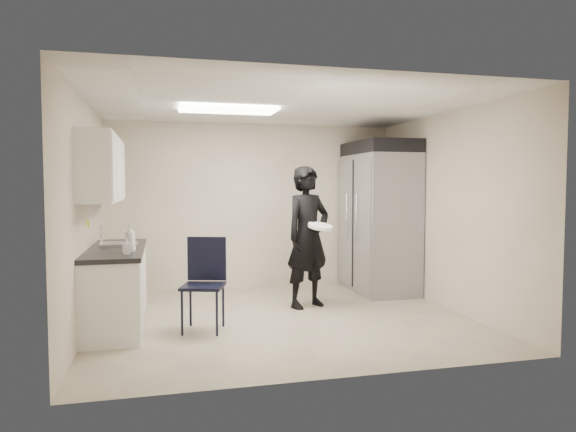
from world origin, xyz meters
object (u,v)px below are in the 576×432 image
object	(u,v)px
lower_counter	(116,289)
commercial_fridge	(379,223)
folding_chair	(203,286)
man_tuxedo	(308,237)

from	to	relation	value
lower_counter	commercial_fridge	size ratio (longest dim) A/B	0.90
lower_counter	commercial_fridge	world-z (taller)	commercial_fridge
lower_counter	commercial_fridge	xyz separation A→B (m)	(3.78, 1.07, 0.62)
commercial_fridge	folding_chair	bearing A→B (deg)	-150.92
commercial_fridge	man_tuxedo	bearing A→B (deg)	-151.46
lower_counter	man_tuxedo	bearing A→B (deg)	7.92
folding_chair	man_tuxedo	size ratio (longest dim) A/B	0.54
lower_counter	man_tuxedo	xyz separation A→B (m)	(2.42, 0.34, 0.51)
commercial_fridge	lower_counter	bearing A→B (deg)	-164.12
lower_counter	folding_chair	distance (m)	1.08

